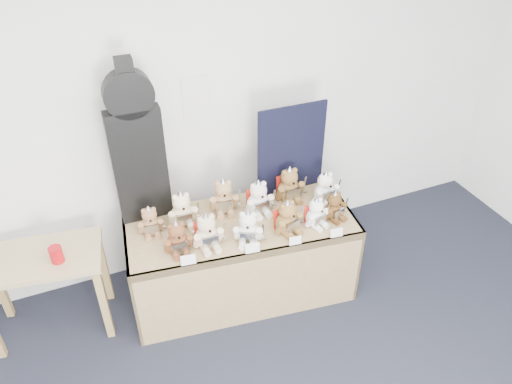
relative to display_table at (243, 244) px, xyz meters
name	(u,v)px	position (x,y,z in m)	size (l,w,h in m)	color
room_shell	(197,96)	(-0.09, 0.63, 0.90)	(6.00, 6.00, 6.00)	silver
display_table	(243,244)	(0.00, 0.00, 0.00)	(1.71, 0.88, 0.68)	olive
side_table	(42,270)	(-1.35, 0.26, 0.02)	(0.87, 0.57, 0.67)	tan
guitar_case	(137,146)	(-0.58, 0.41, 0.72)	(0.36, 0.11, 1.18)	black
navy_board	(291,150)	(0.51, 0.31, 0.50)	(0.53, 0.02, 0.71)	black
red_cup	(56,255)	(-1.23, 0.16, 0.20)	(0.08, 0.08, 0.11)	#AD0B12
teddy_front_far_left	(178,239)	(-0.48, -0.05, 0.25)	(0.22, 0.17, 0.27)	brown
teddy_front_left	(207,232)	(-0.28, -0.08, 0.26)	(0.24, 0.20, 0.29)	beige
teddy_front_centre	(248,228)	(-0.02, -0.14, 0.26)	(0.22, 0.22, 0.28)	white
teddy_front_right	(287,218)	(0.27, -0.15, 0.26)	(0.24, 0.21, 0.28)	brown
teddy_front_far_right	(316,213)	(0.49, -0.16, 0.25)	(0.21, 0.19, 0.25)	white
teddy_front_end	(334,207)	(0.64, -0.14, 0.24)	(0.20, 0.18, 0.24)	brown
teddy_back_left	(182,210)	(-0.37, 0.21, 0.26)	(0.24, 0.19, 0.29)	beige
teddy_back_centre_left	(224,197)	(-0.05, 0.24, 0.27)	(0.24, 0.22, 0.30)	tan
teddy_back_centre_right	(259,199)	(0.18, 0.13, 0.26)	(0.24, 0.20, 0.29)	white
teddy_back_right	(289,186)	(0.45, 0.19, 0.27)	(0.25, 0.20, 0.30)	olive
teddy_back_end	(325,189)	(0.68, 0.07, 0.26)	(0.23, 0.19, 0.28)	white
teddy_back_far_left	(150,222)	(-0.60, 0.20, 0.24)	(0.20, 0.16, 0.24)	#9C6D49
entry_card_a	(188,260)	(-0.45, -0.20, 0.19)	(0.10, 0.00, 0.07)	silver
entry_card_b	(252,248)	(-0.03, -0.25, 0.19)	(0.10, 0.00, 0.07)	silver
entry_card_c	(295,241)	(0.26, -0.29, 0.18)	(0.08, 0.00, 0.06)	silver
entry_card_d	(337,233)	(0.56, -0.33, 0.18)	(0.09, 0.00, 0.06)	silver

